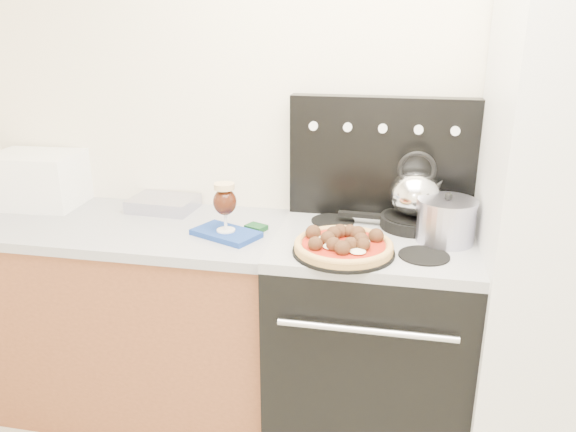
% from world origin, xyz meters
% --- Properties ---
extents(room_shell, '(3.52, 3.01, 2.52)m').
position_xyz_m(room_shell, '(0.00, 0.29, 1.25)').
color(room_shell, '#BDB8A2').
rests_on(room_shell, ground).
extents(base_cabinet, '(1.45, 0.60, 0.86)m').
position_xyz_m(base_cabinet, '(-1.02, 1.20, 0.43)').
color(base_cabinet, brown).
rests_on(base_cabinet, ground).
extents(countertop, '(1.48, 0.63, 0.04)m').
position_xyz_m(countertop, '(-1.02, 1.20, 0.88)').
color(countertop, '#A3A4AE').
rests_on(countertop, base_cabinet).
extents(stove_body, '(0.76, 0.65, 0.88)m').
position_xyz_m(stove_body, '(0.08, 1.18, 0.44)').
color(stove_body, black).
rests_on(stove_body, ground).
extents(cooktop, '(0.76, 0.65, 0.04)m').
position_xyz_m(cooktop, '(0.08, 1.18, 0.90)').
color(cooktop, '#ADADB2').
rests_on(cooktop, stove_body).
extents(backguard, '(0.76, 0.08, 0.50)m').
position_xyz_m(backguard, '(0.08, 1.45, 1.17)').
color(backguard, black).
rests_on(backguard, cooktop).
extents(fridge, '(0.64, 0.68, 1.90)m').
position_xyz_m(fridge, '(0.78, 1.15, 0.95)').
color(fridge, silver).
rests_on(fridge, ground).
extents(toaster_oven, '(0.40, 0.31, 0.24)m').
position_xyz_m(toaster_oven, '(-1.47, 1.35, 1.02)').
color(toaster_oven, white).
rests_on(toaster_oven, countertop).
extents(foil_sheet, '(0.30, 0.22, 0.06)m').
position_xyz_m(foil_sheet, '(-0.87, 1.39, 0.93)').
color(foil_sheet, silver).
rests_on(foil_sheet, countertop).
extents(oven_mitt, '(0.30, 0.24, 0.02)m').
position_xyz_m(oven_mitt, '(-0.50, 1.13, 0.91)').
color(oven_mitt, navy).
rests_on(oven_mitt, countertop).
extents(beer_glass, '(0.10, 0.10, 0.20)m').
position_xyz_m(beer_glass, '(-0.50, 1.13, 1.02)').
color(beer_glass, '#331309').
rests_on(beer_glass, oven_mitt).
extents(pizza_pan, '(0.37, 0.37, 0.01)m').
position_xyz_m(pizza_pan, '(-0.02, 1.00, 0.93)').
color(pizza_pan, black).
rests_on(pizza_pan, cooktop).
extents(pizza, '(0.41, 0.41, 0.05)m').
position_xyz_m(pizza, '(-0.02, 1.00, 0.96)').
color(pizza, tan).
rests_on(pizza, pizza_pan).
extents(skillet, '(0.28, 0.28, 0.05)m').
position_xyz_m(skillet, '(0.22, 1.32, 0.94)').
color(skillet, black).
rests_on(skillet, cooktop).
extents(tea_kettle, '(0.26, 0.26, 0.22)m').
position_xyz_m(tea_kettle, '(0.22, 1.32, 1.08)').
color(tea_kettle, silver).
rests_on(tea_kettle, skillet).
extents(stock_pot, '(0.22, 0.22, 0.15)m').
position_xyz_m(stock_pot, '(0.34, 1.19, 1.00)').
color(stock_pot, '#B0AEC6').
rests_on(stock_pot, cooktop).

